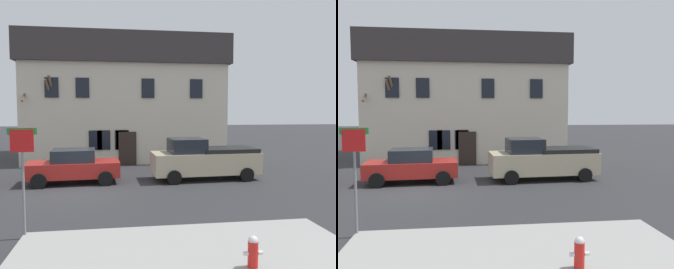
# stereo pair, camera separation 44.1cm
# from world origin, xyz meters

# --- Properties ---
(ground_plane) EXTENTS (120.00, 120.00, 0.00)m
(ground_plane) POSITION_xyz_m (0.00, 0.00, 0.00)
(ground_plane) COLOR #2D2D30
(building_main) EXTENTS (13.47, 9.32, 8.32)m
(building_main) POSITION_xyz_m (2.45, 11.35, 4.23)
(building_main) COLOR beige
(building_main) RESTS_ON ground_plane
(tree_bare_near) EXTENTS (1.95, 2.20, 6.94)m
(tree_bare_near) POSITION_xyz_m (-2.69, 7.52, 3.05)
(tree_bare_near) COLOR brown
(tree_bare_near) RESTS_ON ground_plane
(tree_bare_mid) EXTENTS (2.57, 2.55, 6.14)m
(tree_bare_mid) POSITION_xyz_m (-2.58, 7.47, 3.19)
(tree_bare_mid) COLOR brown
(tree_bare_mid) RESTS_ON ground_plane
(car_red_sedan) EXTENTS (4.35, 2.27, 1.61)m
(car_red_sedan) POSITION_xyz_m (-0.23, 2.01, 0.81)
(car_red_sedan) COLOR #AD231E
(car_red_sedan) RESTS_ON ground_plane
(pickup_truck_beige) EXTENTS (5.37, 2.42, 2.06)m
(pickup_truck_beige) POSITION_xyz_m (6.11, 2.02, 1.00)
(pickup_truck_beige) COLOR #C6B793
(pickup_truck_beige) RESTS_ON ground_plane
(fire_hydrant) EXTENTS (0.42, 0.22, 0.69)m
(fire_hydrant) POSITION_xyz_m (4.64, -7.79, 0.48)
(fire_hydrant) COLOR red
(fire_hydrant) RESTS_ON sidewalk_slab
(street_sign_pole) EXTENTS (0.76, 0.07, 3.00)m
(street_sign_pole) POSITION_xyz_m (-0.68, -5.05, 2.09)
(street_sign_pole) COLOR slate
(street_sign_pole) RESTS_ON ground_plane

